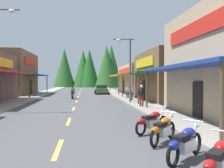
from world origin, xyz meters
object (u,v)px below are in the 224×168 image
motorcycle_parked_right_0 (219,160)px  motorcycle_parked_right_3 (152,121)px  parked_car_curbside (101,89)px  pedestrian_by_shop (142,94)px  pedestrian_strolling (128,91)px  rider_cruising_lead (73,93)px  pedestrian_browsing (131,91)px  motorcycle_parked_right_2 (163,129)px  streetlamp_right (127,61)px  motorcycle_parked_right_1 (185,143)px

motorcycle_parked_right_0 → motorcycle_parked_right_3: size_ratio=0.92×
parked_car_curbside → pedestrian_by_shop: bearing=-174.2°
motorcycle_parked_right_3 → pedestrian_strolling: (2.10, 17.96, 0.43)m
rider_cruising_lead → pedestrian_browsing: size_ratio=1.21×
pedestrian_strolling → motorcycle_parked_right_3: bearing=-169.8°
parked_car_curbside → pedestrian_strolling: bearing=-167.7°
motorcycle_parked_right_3 → motorcycle_parked_right_2: bearing=-129.6°
pedestrian_strolling → motorcycle_parked_right_2: bearing=-169.4°
motorcycle_parked_right_2 → pedestrian_browsing: (1.98, 16.56, 0.54)m
pedestrian_by_shop → pedestrian_browsing: (0.28, 5.90, -0.03)m
motorcycle_parked_right_3 → pedestrian_browsing: size_ratio=0.99×
pedestrian_browsing → parked_car_curbside: 13.99m
rider_cruising_lead → pedestrian_browsing: pedestrian_browsing is taller
pedestrian_by_shop → pedestrian_strolling: size_ratio=1.13×
streetlamp_right → motorcycle_parked_right_1: (-1.17, -16.16, -3.44)m
motorcycle_parked_right_3 → pedestrian_strolling: 18.09m
motorcycle_parked_right_1 → motorcycle_parked_right_2: size_ratio=0.95×
rider_cruising_lead → pedestrian_strolling: size_ratio=1.34×
rider_cruising_lead → motorcycle_parked_right_2: bearing=-166.2°
motorcycle_parked_right_3 → rider_cruising_lead: 19.30m
motorcycle_parked_right_0 → pedestrian_by_shop: (1.57, 14.07, 0.57)m
streetlamp_right → motorcycle_parked_right_1: size_ratio=3.72×
streetlamp_right → motorcycle_parked_right_0: streetlamp_right is taller
motorcycle_parked_right_3 → parked_car_curbside: size_ratio=0.40×
pedestrian_browsing → pedestrian_by_shop: bearing=37.0°
streetlamp_right → rider_cruising_lead: (-5.27, 6.20, -3.27)m
streetlamp_right → pedestrian_strolling: (0.97, 5.31, -3.00)m
motorcycle_parked_right_1 → pedestrian_strolling: 21.58m
motorcycle_parked_right_1 → pedestrian_strolling: size_ratio=1.01×
streetlamp_right → pedestrian_browsing: size_ratio=3.41×
motorcycle_parked_right_0 → pedestrian_browsing: (1.85, 19.97, 0.54)m
streetlamp_right → parked_car_curbside: bearing=94.6°
pedestrian_by_shop → pedestrian_browsing: 5.91m
rider_cruising_lead → pedestrian_by_shop: pedestrian_by_shop is taller
motorcycle_parked_right_0 → rider_cruising_lead: (-4.23, 23.86, 0.17)m
motorcycle_parked_right_0 → motorcycle_parked_right_2: (-0.13, 3.41, 0.00)m
motorcycle_parked_right_1 → parked_car_curbside: size_ratio=0.37×
motorcycle_parked_right_1 → pedestrian_strolling: (2.14, 21.47, 0.43)m
streetlamp_right → motorcycle_parked_right_2: 14.70m
motorcycle_parked_right_0 → rider_cruising_lead: bearing=53.8°
rider_cruising_lead → parked_car_curbside: rider_cruising_lead is taller
motorcycle_parked_right_2 → rider_cruising_lead: (-4.10, 20.45, 0.17)m
streetlamp_right → pedestrian_browsing: bearing=70.7°
motorcycle_parked_right_1 → motorcycle_parked_right_2: same height
parked_car_curbside → motorcycle_parked_right_1: bearing=-179.3°
motorcycle_parked_right_0 → motorcycle_parked_right_1: 1.50m
motorcycle_parked_right_0 → motorcycle_parked_right_1: same height
motorcycle_parked_right_1 → streetlamp_right: bearing=42.2°
motorcycle_parked_right_3 → motorcycle_parked_right_0: bearing=-127.2°
motorcycle_parked_right_3 → parked_car_curbside: parked_car_curbside is taller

